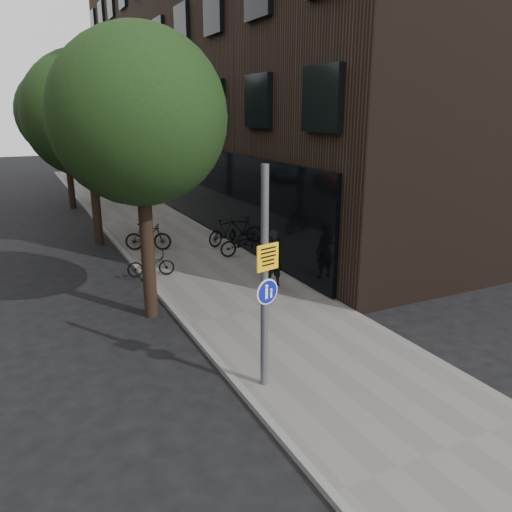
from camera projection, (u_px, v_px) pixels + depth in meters
ground at (321, 368)px, 10.99m from camera, size 120.00×120.00×0.00m
sidewalk at (187, 252)px, 19.69m from camera, size 4.50×60.00×0.12m
curb_edge at (129, 259)px, 18.74m from camera, size 0.15×60.00×0.13m
building_right_dark_brick at (246, 50)px, 30.99m from camera, size 12.00×40.00×18.00m
street_tree_near at (141, 124)px, 12.48m from camera, size 4.40×4.40×7.50m
street_tree_mid at (89, 119)px, 19.80m from camera, size 5.00×5.00×7.80m
street_tree_far at (65, 116)px, 27.55m from camera, size 5.00×5.00×7.80m
signpost at (264, 280)px, 9.49m from camera, size 0.50×0.15×4.42m
pedestrian at (273, 258)px, 15.47m from camera, size 0.67×0.45×1.81m
parked_bike_facade_near at (243, 243)px, 18.92m from camera, size 1.89×0.74×0.98m
parked_bike_facade_far at (226, 232)px, 20.39m from camera, size 1.90×1.13×1.11m
parked_bike_curb_near at (151, 264)px, 16.57m from camera, size 1.63×0.85×0.81m
parked_bike_curb_far at (148, 237)px, 19.59m from camera, size 1.86×1.22×1.09m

